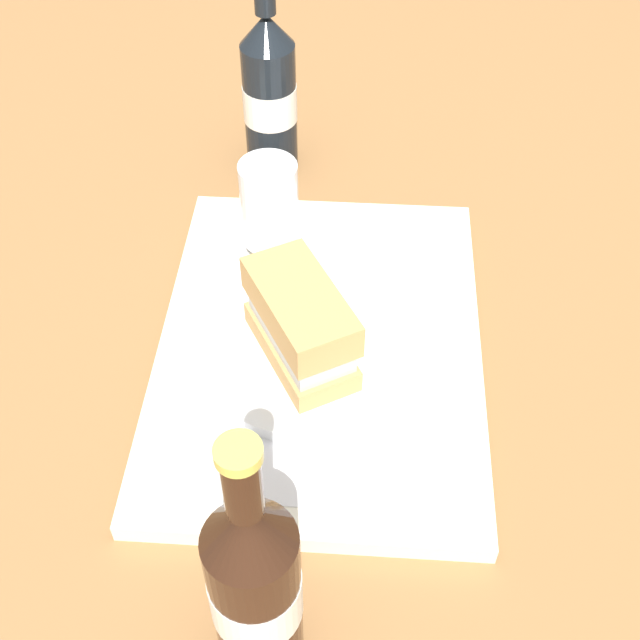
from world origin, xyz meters
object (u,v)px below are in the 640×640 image
sandwich (299,321)px  beer_glass (270,210)px  plate (301,358)px  second_bottle (255,584)px  beer_bottle (270,92)px

sandwich → beer_glass: 0.15m
plate → second_bottle: bearing=178.1°
plate → second_bottle: (-0.27, 0.01, 0.08)m
plate → second_bottle: size_ratio=0.71×
beer_bottle → second_bottle: bearing=-174.8°
plate → beer_glass: bearing=16.7°
beer_glass → plate: bearing=-163.3°
plate → beer_glass: (0.15, 0.04, 0.06)m
beer_bottle → sandwich: bearing=-169.5°
sandwich → second_bottle: (-0.27, 0.01, 0.03)m
plate → sandwich: 0.05m
sandwich → beer_bottle: size_ratio=0.54×
plate → beer_bottle: 0.36m
plate → beer_glass: 0.17m
plate → beer_bottle: beer_bottle is taller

